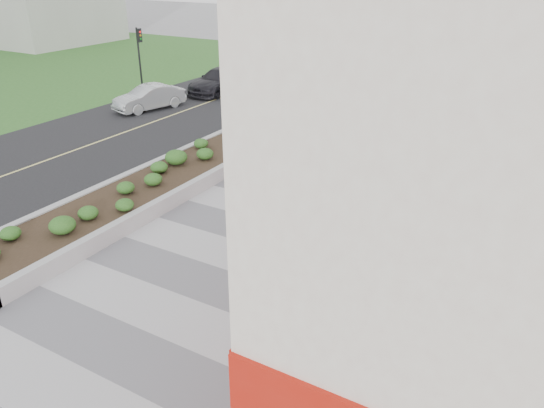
{
  "coord_description": "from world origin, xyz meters",
  "views": [
    {
      "loc": [
        7.47,
        -7.81,
        8.06
      ],
      "look_at": [
        -0.03,
        5.06,
        1.1
      ],
      "focal_mm": 35.0,
      "sensor_mm": 36.0,
      "label": 1
    }
  ],
  "objects_px": {
    "planter": "(176,172)",
    "car_silver": "(149,98)",
    "car_dark": "(220,80)",
    "traffic_signal_far": "(140,52)",
    "skateboarder": "(303,168)",
    "traffic_signal_near": "(273,65)"
  },
  "relations": [
    {
      "from": "planter",
      "to": "car_silver",
      "type": "xyz_separation_m",
      "value": [
        -8.42,
        7.8,
        0.27
      ]
    },
    {
      "from": "car_silver",
      "to": "car_dark",
      "type": "bearing_deg",
      "value": 94.66
    },
    {
      "from": "traffic_signal_far",
      "to": "skateboarder",
      "type": "height_order",
      "value": "traffic_signal_far"
    },
    {
      "from": "planter",
      "to": "traffic_signal_far",
      "type": "distance_m",
      "value": 15.0
    },
    {
      "from": "traffic_signal_far",
      "to": "skateboarder",
      "type": "relative_size",
      "value": 2.95
    },
    {
      "from": "planter",
      "to": "skateboarder",
      "type": "height_order",
      "value": "skateboarder"
    },
    {
      "from": "traffic_signal_far",
      "to": "car_silver",
      "type": "bearing_deg",
      "value": -41.28
    },
    {
      "from": "car_silver",
      "to": "traffic_signal_far",
      "type": "bearing_deg",
      "value": 154.1
    },
    {
      "from": "traffic_signal_near",
      "to": "skateboarder",
      "type": "xyz_separation_m",
      "value": [
        6.2,
        -8.36,
        -2.04
      ]
    },
    {
      "from": "traffic_signal_far",
      "to": "car_dark",
      "type": "relative_size",
      "value": 0.79
    },
    {
      "from": "skateboarder",
      "to": "car_dark",
      "type": "height_order",
      "value": "car_dark"
    },
    {
      "from": "traffic_signal_far",
      "to": "car_silver",
      "type": "relative_size",
      "value": 1.0
    },
    {
      "from": "skateboarder",
      "to": "car_dark",
      "type": "distance_m",
      "value": 16.34
    },
    {
      "from": "traffic_signal_near",
      "to": "skateboarder",
      "type": "bearing_deg",
      "value": -53.44
    },
    {
      "from": "traffic_signal_near",
      "to": "planter",
      "type": "bearing_deg",
      "value": -80.65
    },
    {
      "from": "planter",
      "to": "skateboarder",
      "type": "distance_m",
      "value": 4.97
    },
    {
      "from": "traffic_signal_far",
      "to": "planter",
      "type": "bearing_deg",
      "value": -42.46
    },
    {
      "from": "planter",
      "to": "skateboarder",
      "type": "bearing_deg",
      "value": 25.55
    },
    {
      "from": "car_silver",
      "to": "planter",
      "type": "bearing_deg",
      "value": -27.43
    },
    {
      "from": "planter",
      "to": "traffic_signal_near",
      "type": "height_order",
      "value": "traffic_signal_near"
    },
    {
      "from": "skateboarder",
      "to": "car_silver",
      "type": "relative_size",
      "value": 0.34
    },
    {
      "from": "traffic_signal_near",
      "to": "traffic_signal_far",
      "type": "bearing_deg",
      "value": -176.89
    }
  ]
}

